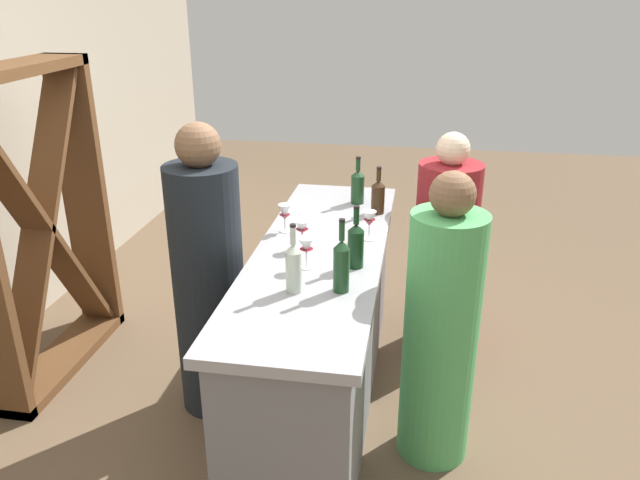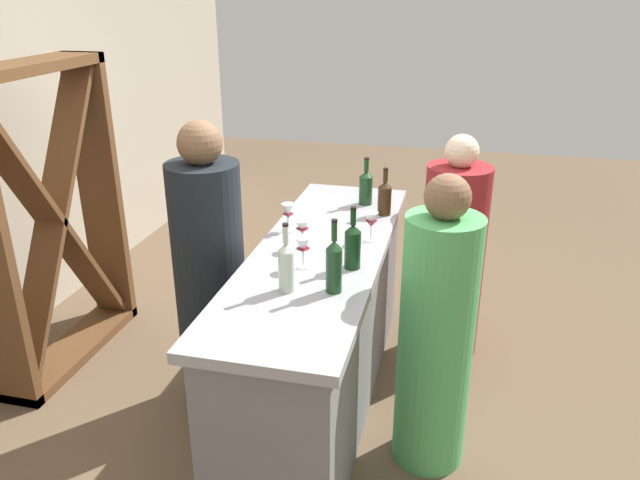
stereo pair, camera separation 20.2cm
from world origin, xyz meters
TOP-DOWN VIEW (x-y plane):
  - ground_plane at (0.00, 0.00)m, footprint 12.00×12.00m
  - bar_counter at (0.00, 0.00)m, footprint 2.15×0.65m
  - wine_rack at (0.10, 1.65)m, footprint 1.11×0.28m
  - wine_bottle_leftmost_clear_pale at (-0.48, 0.04)m, footprint 0.07×0.07m
  - wine_bottle_second_left_olive_green at (-0.44, -0.17)m, footprint 0.07×0.07m
  - wine_bottle_center_dark_green at (-0.18, -0.20)m, footprint 0.08×0.08m
  - wine_bottle_second_right_amber_brown at (0.59, -0.25)m, footprint 0.08×0.08m
  - wine_bottle_rightmost_olive_green at (0.75, -0.11)m, footprint 0.08×0.08m
  - wine_glass_near_left at (0.17, -0.24)m, footprint 0.07×0.07m
  - wine_glass_near_center at (-0.23, 0.03)m, footprint 0.08×0.08m
  - wine_glass_near_right at (-0.01, 0.09)m, footprint 0.07×0.07m
  - wine_glass_far_left at (0.21, 0.23)m, footprint 0.07×0.07m
  - person_left_guest at (-0.30, -0.63)m, footprint 0.40×0.40m
  - person_center_guest at (0.72, -0.66)m, footprint 0.39×0.39m
  - person_server_behind at (-0.09, 0.58)m, footprint 0.46×0.46m

SIDE VIEW (x-z plane):
  - ground_plane at x=0.00m, z-range 0.00..0.00m
  - bar_counter at x=0.00m, z-range 0.00..0.94m
  - person_center_guest at x=0.72m, z-range -0.07..1.35m
  - person_left_guest at x=-0.30m, z-range -0.06..1.41m
  - person_server_behind at x=-0.09m, z-range -0.06..1.53m
  - wine_rack at x=0.10m, z-range 0.00..1.82m
  - wine_glass_far_left at x=0.21m, z-range 0.97..1.12m
  - wine_bottle_second_right_amber_brown at x=0.59m, z-range 0.91..1.19m
  - wine_glass_near_left at x=0.17m, z-range 0.97..1.13m
  - wine_glass_near_center at x=-0.23m, z-range 0.97..1.13m
  - wine_glass_near_right at x=-0.01m, z-range 0.97..1.13m
  - wine_bottle_rightmost_olive_green at x=0.75m, z-range 0.90..1.20m
  - wine_bottle_center_dark_green at x=-0.18m, z-range 0.90..1.21m
  - wine_bottle_leftmost_clear_pale at x=-0.48m, z-range 0.90..1.22m
  - wine_bottle_second_left_olive_green at x=-0.44m, z-range 0.90..1.24m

